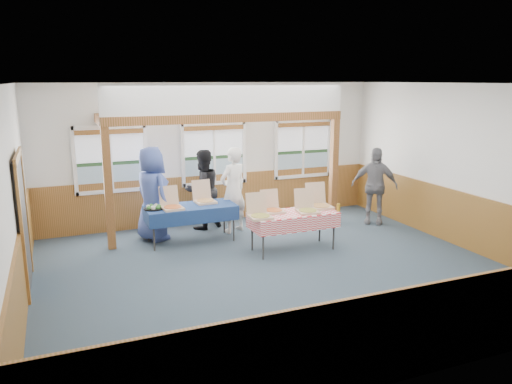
% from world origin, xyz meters
% --- Properties ---
extents(floor, '(8.00, 8.00, 0.00)m').
position_xyz_m(floor, '(0.00, 0.00, 0.00)').
color(floor, '#283742').
rests_on(floor, ground).
extents(ceiling, '(8.00, 8.00, 0.00)m').
position_xyz_m(ceiling, '(0.00, 0.00, 3.20)').
color(ceiling, white).
rests_on(ceiling, wall_back).
extents(wall_back, '(8.00, 0.00, 8.00)m').
position_xyz_m(wall_back, '(0.00, 3.50, 1.60)').
color(wall_back, silver).
rests_on(wall_back, floor).
extents(wall_front, '(8.00, 0.00, 8.00)m').
position_xyz_m(wall_front, '(0.00, -3.50, 1.60)').
color(wall_front, silver).
rests_on(wall_front, floor).
extents(wall_left, '(0.00, 8.00, 8.00)m').
position_xyz_m(wall_left, '(-4.00, 0.00, 1.60)').
color(wall_left, silver).
rests_on(wall_left, floor).
extents(wall_right, '(0.00, 8.00, 8.00)m').
position_xyz_m(wall_right, '(4.00, 0.00, 1.60)').
color(wall_right, silver).
rests_on(wall_right, floor).
extents(wainscot_back, '(7.98, 0.05, 1.10)m').
position_xyz_m(wainscot_back, '(0.00, 3.48, 0.55)').
color(wainscot_back, brown).
rests_on(wainscot_back, floor).
extents(wainscot_front, '(7.98, 0.05, 1.10)m').
position_xyz_m(wainscot_front, '(0.00, -3.48, 0.55)').
color(wainscot_front, brown).
rests_on(wainscot_front, floor).
extents(wainscot_left, '(0.05, 6.98, 1.10)m').
position_xyz_m(wainscot_left, '(-3.98, 0.00, 0.55)').
color(wainscot_left, brown).
rests_on(wainscot_left, floor).
extents(wainscot_right, '(0.05, 6.98, 1.10)m').
position_xyz_m(wainscot_right, '(3.98, 0.00, 0.55)').
color(wainscot_right, brown).
rests_on(wainscot_right, floor).
extents(cased_opening, '(0.06, 1.30, 2.10)m').
position_xyz_m(cased_opening, '(-3.96, 0.90, 1.05)').
color(cased_opening, '#313131').
rests_on(cased_opening, wall_left).
extents(window_left, '(1.56, 0.10, 1.46)m').
position_xyz_m(window_left, '(-2.30, 3.46, 1.68)').
color(window_left, white).
rests_on(window_left, wall_back).
extents(window_mid, '(1.56, 0.10, 1.46)m').
position_xyz_m(window_mid, '(0.00, 3.46, 1.68)').
color(window_mid, white).
rests_on(window_mid, wall_back).
extents(window_right, '(1.56, 0.10, 1.46)m').
position_xyz_m(window_right, '(2.30, 3.46, 1.68)').
color(window_right, white).
rests_on(window_right, wall_back).
extents(post_left, '(0.15, 0.15, 2.40)m').
position_xyz_m(post_left, '(-2.50, 2.30, 1.20)').
color(post_left, '#563B13').
rests_on(post_left, floor).
extents(post_right, '(0.15, 0.15, 2.40)m').
position_xyz_m(post_right, '(2.50, 2.30, 1.20)').
color(post_right, '#563B13').
rests_on(post_right, floor).
extents(cross_beam, '(5.15, 0.18, 0.18)m').
position_xyz_m(cross_beam, '(0.00, 2.30, 2.49)').
color(cross_beam, '#563B13').
rests_on(cross_beam, post_left).
extents(table_left, '(1.98, 1.56, 0.76)m').
position_xyz_m(table_left, '(-0.93, 2.14, 0.70)').
color(table_left, '#313131').
rests_on(table_left, floor).
extents(table_right, '(1.82, 1.23, 0.76)m').
position_xyz_m(table_right, '(0.77, 0.88, 0.69)').
color(table_right, '#313131').
rests_on(table_right, floor).
extents(pizza_box_a, '(0.43, 0.51, 0.43)m').
position_xyz_m(pizza_box_a, '(-1.33, 2.04, 0.82)').
color(pizza_box_a, '#CDAB89').
rests_on(pizza_box_a, table_left).
extents(pizza_box_b, '(0.42, 0.51, 0.44)m').
position_xyz_m(pizza_box_b, '(-0.58, 2.31, 0.82)').
color(pizza_box_b, '#CDAB89').
rests_on(pizza_box_b, table_left).
extents(pizza_box_c, '(0.42, 0.51, 0.43)m').
position_xyz_m(pizza_box_c, '(0.03, 0.78, 0.82)').
color(pizza_box_c, '#CDAB89').
rests_on(pizza_box_c, table_right).
extents(pizza_box_d, '(0.38, 0.46, 0.41)m').
position_xyz_m(pizza_box_d, '(0.42, 1.07, 0.82)').
color(pizza_box_d, '#CDAB89').
rests_on(pizza_box_d, table_right).
extents(pizza_box_e, '(0.45, 0.53, 0.43)m').
position_xyz_m(pizza_box_e, '(1.03, 0.80, 0.82)').
color(pizza_box_e, '#CDAB89').
rests_on(pizza_box_e, table_right).
extents(pizza_box_f, '(0.47, 0.56, 0.47)m').
position_xyz_m(pizza_box_f, '(1.43, 1.02, 0.83)').
color(pizza_box_f, '#CDAB89').
rests_on(pizza_box_f, table_right).
extents(veggie_tray, '(0.39, 0.39, 0.09)m').
position_xyz_m(veggie_tray, '(-1.68, 2.14, 0.79)').
color(veggie_tray, black).
rests_on(veggie_tray, table_left).
extents(drink_glass, '(0.07, 0.07, 0.15)m').
position_xyz_m(drink_glass, '(1.62, 0.63, 0.83)').
color(drink_glass, '#A0781A').
rests_on(drink_glass, table_right).
extents(woman_white, '(0.80, 0.68, 1.86)m').
position_xyz_m(woman_white, '(0.11, 2.47, 0.93)').
color(woman_white, white).
rests_on(woman_white, floor).
extents(woman_black, '(1.03, 0.91, 1.77)m').
position_xyz_m(woman_black, '(-0.43, 2.97, 0.89)').
color(woman_black, black).
rests_on(woman_black, floor).
extents(man_blue, '(0.94, 1.12, 1.95)m').
position_xyz_m(man_blue, '(-1.62, 2.57, 0.97)').
color(man_blue, '#3B4E94').
rests_on(man_blue, floor).
extents(person_grey, '(1.09, 0.97, 1.77)m').
position_xyz_m(person_grey, '(3.33, 1.88, 0.88)').
color(person_grey, slate).
rests_on(person_grey, floor).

